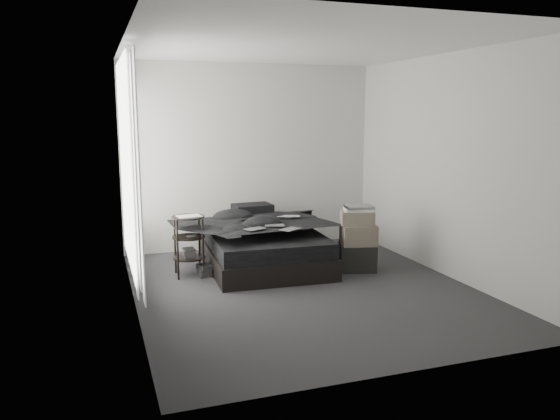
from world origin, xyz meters
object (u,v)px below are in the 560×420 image
object	(u,v)px
bed	(264,256)
box_lower	(357,257)
laptop	(288,212)
side_stand	(189,246)

from	to	relation	value
bed	box_lower	size ratio (longest dim) A/B	4.16
box_lower	laptop	bearing A→B (deg)	140.50
box_lower	bed	bearing A→B (deg)	152.14
bed	side_stand	distance (m)	1.00
bed	laptop	xyz separation A→B (m)	(0.34, 0.03, 0.54)
laptop	box_lower	world-z (taller)	laptop
bed	laptop	size ratio (longest dim) A/B	6.24
side_stand	box_lower	size ratio (longest dim) A/B	1.62
side_stand	laptop	bearing A→B (deg)	5.83
laptop	box_lower	xyz separation A→B (m)	(0.70, -0.57, -0.51)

